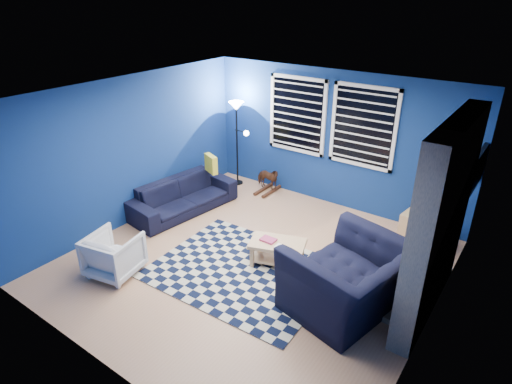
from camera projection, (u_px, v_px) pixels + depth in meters
floor at (252, 263)px, 6.43m from camera, size 5.00×5.00×0.00m
ceiling at (252, 97)px, 5.35m from camera, size 5.00×5.00×0.00m
wall_back at (333, 140)px, 7.73m from camera, size 5.00×0.00×5.00m
wall_left at (132, 151)px, 7.20m from camera, size 0.00×5.00×5.00m
wall_right at (441, 244)px, 4.58m from camera, size 0.00×5.00×5.00m
fireplace at (438, 226)px, 5.05m from camera, size 0.65×2.00×2.50m
window_left at (297, 115)px, 7.94m from camera, size 1.17×0.06×1.42m
window_right at (363, 127)px, 7.26m from camera, size 1.17×0.06×1.42m
tv at (476, 171)px, 6.01m from camera, size 0.07×1.00×0.58m
rug at (243, 270)px, 6.24m from camera, size 2.57×2.09×0.02m
sofa at (183, 196)px, 7.82m from camera, size 2.11×1.06×0.59m
armchair_big at (348, 279)px, 5.32m from camera, size 1.67×1.54×0.93m
armchair_bent at (114, 254)px, 6.07m from camera, size 0.79×0.80×0.62m
rocking_horse at (268, 178)px, 8.54m from camera, size 0.25×0.54×0.46m
coffee_table at (277, 248)px, 6.28m from camera, size 0.91×0.70×0.40m
cabinet at (421, 230)px, 6.80m from camera, size 0.65×0.48×0.59m
floor_lamp at (237, 118)px, 8.42m from camera, size 0.47×0.29×1.74m
throw_pillow at (211, 164)px, 8.01m from camera, size 0.37×0.24×0.34m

